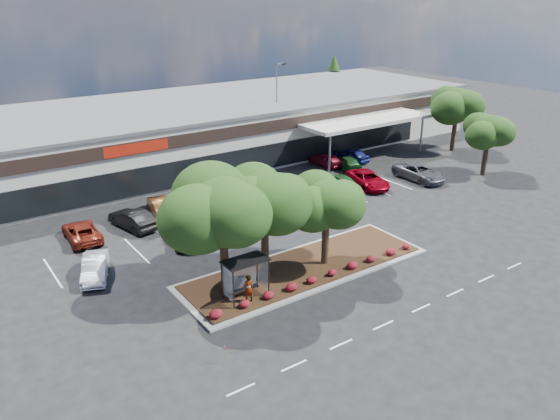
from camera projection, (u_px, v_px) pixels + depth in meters
ground at (366, 285)px, 35.81m from camera, size 160.00×160.00×0.00m
retail_store at (157, 134)px, 60.47m from camera, size 80.40×25.20×6.25m
landscape_island at (305, 268)px, 37.75m from camera, size 18.00×6.00×0.26m
lane_markings at (275, 232)px, 43.67m from camera, size 33.12×20.06×0.01m
shrub_row at (324, 275)px, 36.01m from camera, size 17.00×0.80×0.50m
bus_shelter at (244, 267)px, 33.22m from camera, size 2.75×1.55×2.59m
island_tree_west at (223, 232)px, 33.42m from camera, size 7.20×7.20×7.89m
island_tree_mid at (265, 220)px, 35.92m from camera, size 6.60×6.60×7.32m
island_tree_east at (326, 219)px, 37.05m from camera, size 5.80×5.80×6.50m
tree_east_near at (487, 145)px, 55.99m from camera, size 5.60×5.60×6.51m
tree_east_far at (455, 119)px, 64.52m from camera, size 6.40×6.40×7.62m
conifer_north_east at (333, 83)px, 85.64m from camera, size 3.96×3.96×9.00m
person_waiting at (248, 288)px, 33.07m from camera, size 0.72×0.52×1.83m
light_pole at (277, 116)px, 61.85m from camera, size 1.43×0.55×10.64m
survey_stake at (225, 353)px, 27.98m from camera, size 0.08×0.14×1.09m
car_0 at (95, 268)px, 36.51m from camera, size 3.07×4.67×1.45m
car_1 at (187, 231)px, 41.98m from camera, size 4.03×5.79×1.56m
car_2 at (212, 226)px, 42.63m from camera, size 2.90×5.32×1.72m
car_3 at (212, 211)px, 45.74m from camera, size 3.08×4.90×1.56m
car_4 at (248, 216)px, 44.91m from camera, size 2.58×4.69×1.47m
car_5 at (335, 203)px, 47.69m from camera, size 2.29×5.09×1.45m
car_6 at (344, 183)px, 52.67m from camera, size 1.87×4.14×1.38m
car_7 at (368, 179)px, 53.43m from camera, size 3.74×5.91×1.52m
car_8 at (419, 172)px, 55.35m from camera, size 2.78×5.85×1.61m
car_9 at (82, 232)px, 42.00m from camera, size 2.57×5.11×1.39m
car_10 at (133, 219)px, 44.08m from camera, size 2.74×5.07×1.58m
car_11 at (160, 205)px, 47.05m from camera, size 2.41×4.72×1.48m
car_12 at (223, 187)px, 51.76m from camera, size 2.95×4.26×1.33m
car_15 at (326, 160)px, 59.81m from camera, size 1.97×4.42×1.48m
car_16 at (347, 163)px, 58.73m from camera, size 2.81×4.70×1.50m
car_17 at (351, 155)px, 61.45m from camera, size 2.42×4.73×1.54m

